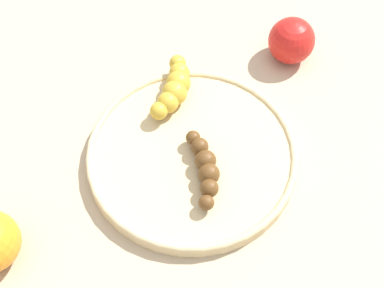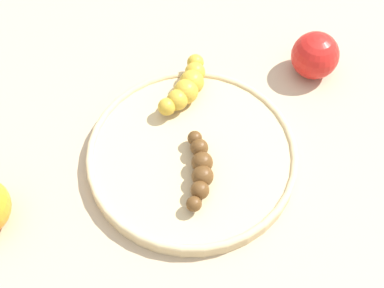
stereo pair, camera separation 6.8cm
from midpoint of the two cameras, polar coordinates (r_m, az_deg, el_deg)
The scene contains 5 objects.
ground_plane at distance 0.71m, azimuth -2.73°, elevation -1.89°, with size 2.40×2.40×0.00m, color tan.
fruit_bowl at distance 0.70m, azimuth -2.77°, elevation -1.37°, with size 0.29×0.29×0.02m.
banana_overripe at distance 0.67m, azimuth -1.50°, elevation -2.87°, with size 0.05×0.12×0.03m.
banana_spotted at distance 0.74m, azimuth -4.63°, elevation 6.08°, with size 0.05×0.12×0.04m.
apple_red at distance 0.81m, azimuth 8.61°, elevation 11.14°, with size 0.07×0.07×0.07m, color red.
Camera 1 is at (0.04, -0.37, 0.61)m, focal length 48.02 mm.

